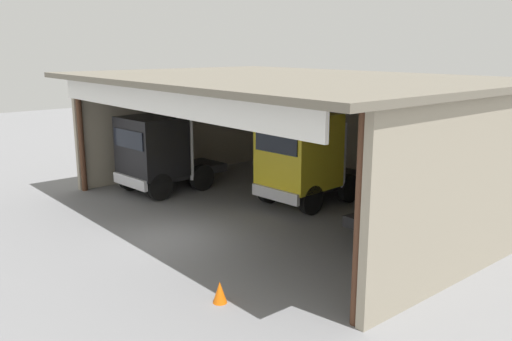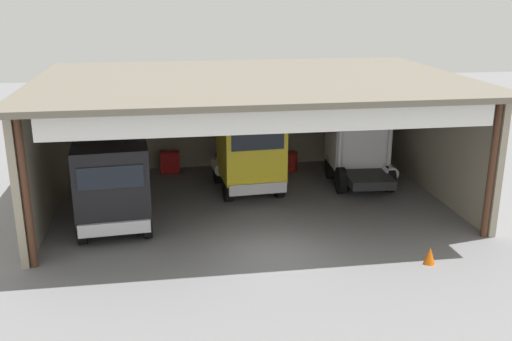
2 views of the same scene
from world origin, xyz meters
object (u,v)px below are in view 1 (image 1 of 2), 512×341
at_px(tool_cart, 306,166).
at_px(truck_white_center_left_bay, 425,176).
at_px(truck_black_right_bay, 158,153).
at_px(truck_yellow_center_bay, 303,157).
at_px(oil_drum, 397,194).
at_px(traffic_cone, 220,292).

bearing_deg(tool_cart, truck_white_center_left_bay, -18.86).
height_order(truck_black_right_bay, truck_yellow_center_bay, truck_yellow_center_bay).
height_order(truck_white_center_left_bay, oil_drum, truck_white_center_left_bay).
bearing_deg(truck_black_right_bay, oil_drum, -145.64).
bearing_deg(truck_black_right_bay, truck_yellow_center_bay, -152.01).
xyz_separation_m(truck_yellow_center_bay, oil_drum, (2.47, 2.89, -1.50)).
bearing_deg(traffic_cone, oil_drum, 102.03).
height_order(truck_yellow_center_bay, oil_drum, truck_yellow_center_bay).
height_order(truck_yellow_center_bay, tool_cart, truck_yellow_center_bay).
bearing_deg(traffic_cone, tool_cart, 125.75).
bearing_deg(truck_yellow_center_bay, truck_black_right_bay, 28.47).
distance_m(truck_black_right_bay, traffic_cone, 10.99).
distance_m(truck_white_center_left_bay, tool_cart, 8.92).
bearing_deg(tool_cart, traffic_cone, -54.25).
xyz_separation_m(truck_yellow_center_bay, tool_cart, (-3.30, 3.55, -1.44)).
distance_m(truck_white_center_left_bay, oil_drum, 3.70).
bearing_deg(tool_cart, truck_yellow_center_bay, -47.08).
bearing_deg(oil_drum, truck_yellow_center_bay, -130.48).
bearing_deg(truck_yellow_center_bay, truck_white_center_left_bay, -175.95).
distance_m(truck_black_right_bay, oil_drum, 10.15).
xyz_separation_m(truck_yellow_center_bay, truck_white_center_left_bay, (5.02, 0.70, 0.06)).
relative_size(truck_white_center_left_bay, oil_drum, 5.02).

